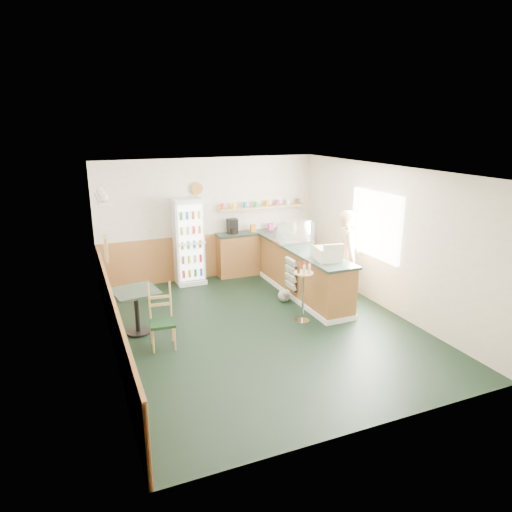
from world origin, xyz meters
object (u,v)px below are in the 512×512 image
display_case (294,233)px  condiment_stand (303,285)px  drinks_fridge (189,242)px  shopkeeper (348,256)px  cafe_chair (161,314)px  cash_register (328,254)px  cafe_table (136,303)px

display_case → condiment_stand: display_case is taller
drinks_fridge → condiment_stand: drinks_fridge is taller
display_case → condiment_stand: 1.77m
shopkeeper → display_case: bearing=60.0°
shopkeeper → cafe_chair: bearing=122.4°
display_case → cafe_chair: (-3.11, -1.52, -0.69)m
drinks_fridge → cash_register: drinks_fridge is taller
display_case → cafe_chair: 3.53m
drinks_fridge → cafe_table: (-1.47, -2.16, -0.40)m
cafe_table → cafe_chair: cafe_chair is taller
cash_register → cafe_table: (-3.40, 0.41, -0.59)m
cash_register → cafe_chair: bearing=-165.4°
shopkeeper → cafe_chair: shopkeeper is taller
display_case → shopkeeper: shopkeeper is taller
drinks_fridge → cash_register: size_ratio=4.33×
display_case → cafe_table: (-3.40, -0.95, -0.69)m
cafe_chair → condiment_stand: bearing=4.4°
cafe_table → cafe_chair: (0.29, -0.58, -0.01)m
drinks_fridge → cafe_chair: (-1.18, -2.74, -0.40)m
shopkeeper → condiment_stand: 1.46m
drinks_fridge → shopkeeper: 3.42m
shopkeeper → cafe_table: bearing=113.8°
cafe_chair → display_case: bearing=31.8°
display_case → condiment_stand: bearing=-111.0°
cash_register → condiment_stand: cash_register is taller
shopkeeper → condiment_stand: bearing=139.3°
display_case → cafe_table: bearing=-164.5°
drinks_fridge → condiment_stand: 3.10m
drinks_fridge → cafe_chair: drinks_fridge is taller
cash_register → cafe_chair: 3.17m
display_case → cash_register: 1.36m
condiment_stand → shopkeeper: bearing=25.2°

